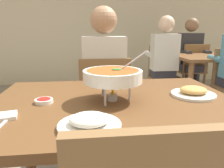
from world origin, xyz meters
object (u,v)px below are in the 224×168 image
chair_diner_main (104,101)px  diner_main (104,74)px  sauce_dish (44,101)px  rice_plate (89,122)px  patron_bg_left (163,57)px  patron_bg_right (191,53)px  dining_table_main (115,120)px  chair_bg_left (164,73)px  chair_bg_right (192,67)px  curry_bowl (113,76)px  appetizer_plate (193,92)px  dining_table_far (209,65)px

chair_diner_main → diner_main: bearing=90.0°
diner_main → sauce_dish: (-0.36, -0.79, 0.03)m
rice_plate → sauce_dish: rice_plate is taller
patron_bg_left → patron_bg_right: size_ratio=1.00×
dining_table_main → patron_bg_left: bearing=63.6°
chair_bg_left → chair_bg_right: bearing=32.2°
curry_bowl → rice_plate: 0.35m
chair_diner_main → diner_main: size_ratio=0.69×
chair_bg_right → appetizer_plate: bearing=-116.8°
dining_table_main → diner_main: bearing=90.0°
appetizer_plate → sauce_dish: 0.80m
chair_diner_main → chair_bg_right: 2.23m
dining_table_main → patron_bg_left: patron_bg_left is taller
sauce_dish → rice_plate: bearing=-53.7°
patron_bg_left → patron_bg_right: (0.63, 0.47, 0.00)m
diner_main → dining_table_far: size_ratio=1.31×
rice_plate → chair_bg_right: 3.15m
diner_main → chair_bg_right: diner_main is taller
chair_diner_main → curry_bowl: curry_bowl is taller
rice_plate → dining_table_far: size_ratio=0.24×
appetizer_plate → dining_table_far: bearing=57.1°
dining_table_main → rice_plate: 0.36m
patron_bg_left → chair_diner_main: bearing=-129.6°
appetizer_plate → sauce_dish: size_ratio=2.67×
curry_bowl → dining_table_far: (1.62, 1.83, -0.27)m
curry_bowl → dining_table_far: bearing=48.4°
sauce_dish → patron_bg_left: 2.29m
patron_bg_left → diner_main: bearing=-130.4°
patron_bg_right → sauce_dish: bearing=-129.3°
diner_main → patron_bg_left: bearing=49.6°
rice_plate → chair_bg_right: size_ratio=0.27×
rice_plate → patron_bg_left: size_ratio=0.18×
dining_table_main → chair_bg_right: bearing=55.4°
chair_diner_main → appetizer_plate: 0.89m
rice_plate → appetizer_plate: 0.67m
appetizer_plate → chair_bg_left: chair_bg_left is taller
diner_main → curry_bowl: bearing=-91.0°
dining_table_far → patron_bg_right: (-0.04, 0.53, 0.12)m
dining_table_main → diner_main: (0.00, 0.79, 0.09)m
curry_bowl → rice_plate: curry_bowl is taller
chair_bg_left → patron_bg_left: 0.24m
dining_table_main → chair_diner_main: chair_diner_main is taller
curry_bowl → patron_bg_right: (1.58, 2.35, -0.15)m
chair_diner_main → curry_bowl: 0.84m
diner_main → dining_table_far: 1.92m
diner_main → curry_bowl: 0.80m
dining_table_main → rice_plate: size_ratio=5.33×
chair_diner_main → chair_bg_right: size_ratio=1.00×
dining_table_main → rice_plate: (-0.14, -0.31, 0.13)m
patron_bg_right → curry_bowl: bearing=-123.9°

